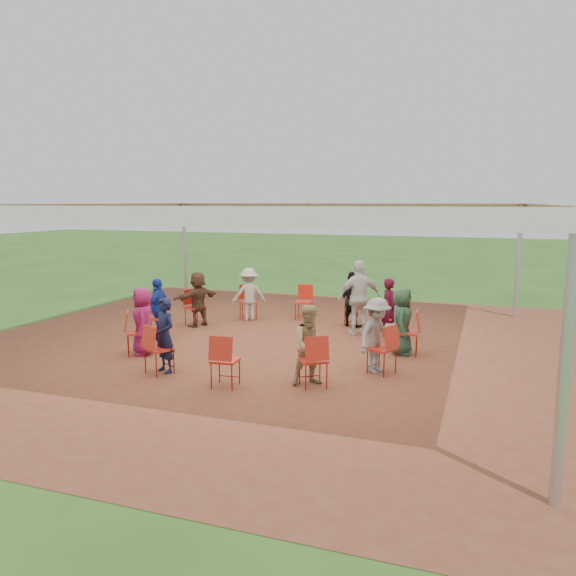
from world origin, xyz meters
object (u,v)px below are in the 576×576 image
(chair_6, at_px, (154,318))
(person_seated_3, at_px, (249,294))
(chair_7, at_px, (137,333))
(person_seated_1, at_px, (389,308))
(chair_1, at_px, (394,318))
(chair_0, at_px, (408,333))
(person_seated_5, at_px, (159,308))
(chair_3, at_px, (304,302))
(person_seated_0, at_px, (402,321))
(laptop, at_px, (394,323))
(person_seated_6, at_px, (143,321))
(chair_4, at_px, (248,302))
(chair_5, at_px, (195,308))
(standing_person, at_px, (360,298))
(chair_2, at_px, (355,308))
(cable_coil, at_px, (318,350))
(chair_8, at_px, (159,349))
(chair_9, at_px, (225,361))
(person_seated_9, at_px, (377,335))
(chair_11, at_px, (382,349))
(person_seated_2, at_px, (352,299))
(person_seated_7, at_px, (164,335))
(person_seated_8, at_px, (311,345))
(chair_10, at_px, (313,361))
(person_seated_4, at_px, (198,299))

(chair_6, relative_size, person_seated_3, 0.66)
(chair_7, height_order, person_seated_1, person_seated_1)
(chair_1, bearing_deg, chair_0, 165.00)
(person_seated_5, bearing_deg, chair_3, 136.25)
(person_seated_0, distance_m, person_seated_1, 1.39)
(chair_7, distance_m, laptop, 5.15)
(chair_1, xyz_separation_m, person_seated_6, (-4.51, -3.13, 0.23))
(chair_4, bearing_deg, chair_7, 45.00)
(chair_5, height_order, person_seated_3, person_seated_3)
(chair_5, bearing_deg, standing_person, 120.83)
(person_seated_1, height_order, laptop, person_seated_1)
(chair_3, bearing_deg, chair_2, 165.00)
(laptop, bearing_deg, cable_coil, 97.23)
(chair_8, distance_m, chair_9, 1.45)
(person_seated_0, xyz_separation_m, person_seated_9, (-0.25, -1.37, 0.00))
(chair_11, height_order, person_seated_2, person_seated_2)
(chair_8, bearing_deg, chair_5, 135.00)
(chair_2, relative_size, chair_9, 1.00)
(chair_8, xyz_separation_m, cable_coil, (2.23, 2.43, -0.43))
(chair_9, height_order, person_seated_5, person_seated_5)
(chair_2, bearing_deg, chair_0, 150.00)
(chair_3, height_order, chair_11, same)
(cable_coil, bearing_deg, chair_1, 53.22)
(chair_3, bearing_deg, chair_6, 45.00)
(chair_7, xyz_separation_m, person_seated_6, (0.10, 0.07, 0.23))
(person_seated_3, bearing_deg, person_seated_9, 105.00)
(person_seated_2, height_order, standing_person, standing_person)
(person_seated_9, bearing_deg, cable_coil, 78.64)
(person_seated_7, bearing_deg, chair_5, 136.25)
(person_seated_7, bearing_deg, chair_2, 90.00)
(chair_6, bearing_deg, chair_11, 75.00)
(chair_7, bearing_deg, chair_1, 90.00)
(chair_3, distance_m, person_seated_8, 5.31)
(chair_10, height_order, person_seated_2, person_seated_2)
(chair_6, bearing_deg, person_seated_8, 60.72)
(chair_5, height_order, standing_person, standing_person)
(chair_3, bearing_deg, person_seated_8, 104.66)
(person_seated_2, distance_m, person_seated_8, 4.65)
(person_seated_4, distance_m, person_seated_8, 5.19)
(chair_0, relative_size, person_seated_9, 0.66)
(standing_person, bearing_deg, chair_5, -24.81)
(chair_5, bearing_deg, person_seated_9, 90.00)
(chair_6, distance_m, person_seated_4, 1.45)
(chair_1, relative_size, chair_11, 1.00)
(chair_4, xyz_separation_m, standing_person, (3.11, -0.71, 0.42))
(chair_4, relative_size, chair_9, 1.00)
(person_seated_3, bearing_deg, person_seated_1, 135.00)
(chair_6, height_order, person_seated_2, person_seated_2)
(chair_6, xyz_separation_m, person_seated_3, (1.27, 2.44, 0.23))
(chair_2, distance_m, cable_coil, 2.69)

